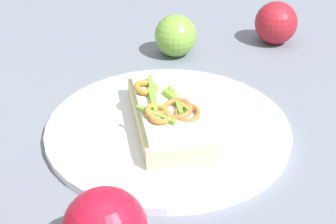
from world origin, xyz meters
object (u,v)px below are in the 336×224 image
Objects in this scene: plate at (168,128)px; sandwich at (168,113)px; apple_1 at (276,23)px; apple_4 at (176,36)px.

sandwich is (-0.00, 0.00, 0.02)m from plate.
apple_4 is at bearing 95.10° from apple_1.
plate is at bearing -28.61° from sandwich.
sandwich is 0.34m from apple_1.
plate is 0.34m from apple_1.
apple_1 is 0.18m from apple_4.
apple_4 is (0.23, -0.06, 0.01)m from sandwich.
apple_1 is at bearing -44.64° from plate.
sandwich is at bearing 135.42° from apple_1.
plate is 1.77× the size of sandwich.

